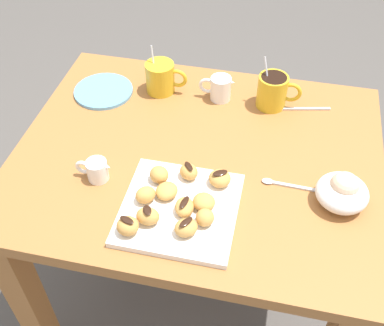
{
  "coord_description": "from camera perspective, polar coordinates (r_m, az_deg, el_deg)",
  "views": [
    {
      "loc": [
        0.18,
        -0.88,
        1.57
      ],
      "look_at": [
        -0.0,
        -0.06,
        0.73
      ],
      "focal_mm": 44.43,
      "sensor_mm": 36.0,
      "label": 1
    }
  ],
  "objects": [
    {
      "name": "ground_plane",
      "position": [
        1.81,
        0.49,
        -15.03
      ],
      "size": [
        8.0,
        8.0,
        0.0
      ],
      "primitive_type": "plane",
      "color": "#514C47"
    },
    {
      "name": "dining_table",
      "position": [
        1.34,
        0.63,
        -2.88
      ],
      "size": [
        0.95,
        0.77,
        0.71
      ],
      "color": "#A36633",
      "rests_on": "ground_plane"
    },
    {
      "name": "pastry_plate_square",
      "position": [
        1.1,
        -1.73,
        -5.51
      ],
      "size": [
        0.27,
        0.27,
        0.02
      ],
      "primitive_type": "cube",
      "color": "white",
      "rests_on": "dining_table"
    },
    {
      "name": "coffee_mug_mustard_left",
      "position": [
        1.42,
        -3.75,
        10.31
      ],
      "size": [
        0.12,
        0.09,
        0.14
      ],
      "color": "gold",
      "rests_on": "dining_table"
    },
    {
      "name": "coffee_mug_mustard_right",
      "position": [
        1.38,
        9.71,
        8.58
      ],
      "size": [
        0.13,
        0.08,
        0.15
      ],
      "color": "gold",
      "rests_on": "dining_table"
    },
    {
      "name": "cream_pitcher_white",
      "position": [
        1.4,
        3.39,
        9.05
      ],
      "size": [
        0.1,
        0.06,
        0.07
      ],
      "color": "white",
      "rests_on": "dining_table"
    },
    {
      "name": "ice_cream_bowl",
      "position": [
        1.15,
        17.62,
        -3.25
      ],
      "size": [
        0.12,
        0.12,
        0.09
      ],
      "color": "white",
      "rests_on": "dining_table"
    },
    {
      "name": "chocolate_sauce_pitcher",
      "position": [
        1.18,
        -11.38,
        -0.75
      ],
      "size": [
        0.09,
        0.05,
        0.06
      ],
      "color": "white",
      "rests_on": "dining_table"
    },
    {
      "name": "saucer_sky_left",
      "position": [
        1.46,
        -10.58,
        8.49
      ],
      "size": [
        0.17,
        0.17,
        0.01
      ],
      "primitive_type": "cylinder",
      "color": "#66A8DB",
      "rests_on": "dining_table"
    },
    {
      "name": "loose_spoon_near_saucer",
      "position": [
        1.41,
        12.25,
        6.4
      ],
      "size": [
        0.16,
        0.05,
        0.01
      ],
      "color": "silver",
      "rests_on": "dining_table"
    },
    {
      "name": "loose_spoon_by_plate",
      "position": [
        1.18,
        11.34,
        -2.6
      ],
      "size": [
        0.16,
        0.02,
        0.01
      ],
      "color": "silver",
      "rests_on": "dining_table"
    },
    {
      "name": "beignet_0",
      "position": [
        1.1,
        -5.6,
        -3.82
      ],
      "size": [
        0.06,
        0.06,
        0.04
      ],
      "primitive_type": "ellipsoid",
      "rotation": [
        0.0,
        0.0,
        2.4
      ],
      "color": "#D19347",
      "rests_on": "pastry_plate_square"
    },
    {
      "name": "beignet_1",
      "position": [
        1.06,
        -5.32,
        -6.38
      ],
      "size": [
        0.05,
        0.04,
        0.04
      ],
      "primitive_type": "ellipsoid",
      "rotation": [
        0.0,
        0.0,
        4.69
      ],
      "color": "#D19347",
      "rests_on": "pastry_plate_square"
    },
    {
      "name": "chocolate_drizzle_1",
      "position": [
        1.04,
        -5.4,
        -5.65
      ],
      "size": [
        0.03,
        0.03,
        0.0
      ],
      "primitive_type": "ellipsoid",
      "rotation": [
        0.0,
        0.0,
        5.15
      ],
      "color": "black",
      "rests_on": "beignet_1"
    },
    {
      "name": "beignet_2",
      "position": [
        1.04,
        -0.72,
        -7.76
      ],
      "size": [
        0.07,
        0.07,
        0.04
      ],
      "primitive_type": "ellipsoid",
      "rotation": [
        0.0,
        0.0,
        3.79
      ],
      "color": "#D19347",
      "rests_on": "pastry_plate_square"
    },
    {
      "name": "chocolate_drizzle_2",
      "position": [
        1.02,
        -0.73,
        -7.1
      ],
      "size": [
        0.03,
        0.04,
        0.0
      ],
      "primitive_type": "ellipsoid",
      "rotation": [
        0.0,
        0.0,
        4.14
      ],
      "color": "black",
      "rests_on": "beignet_2"
    },
    {
      "name": "beignet_3",
      "position": [
        1.08,
        -0.92,
        -5.31
      ],
      "size": [
        0.05,
        0.06,
        0.03
      ],
      "primitive_type": "ellipsoid",
      "rotation": [
        0.0,
        0.0,
        1.73
      ],
      "color": "#D19347",
      "rests_on": "pastry_plate_square"
    },
    {
      "name": "chocolate_drizzle_3",
      "position": [
        1.06,
        -0.93,
        -4.73
      ],
      "size": [
        0.02,
        0.04,
        0.0
      ],
      "primitive_type": "ellipsoid",
      "rotation": [
        0.0,
        0.0,
        1.36
      ],
      "color": "black",
      "rests_on": "beignet_3"
    },
    {
      "name": "beignet_4",
      "position": [
        1.05,
        1.56,
        -6.56
      ],
      "size": [
        0.05,
        0.05,
        0.04
      ],
      "primitive_type": "ellipsoid",
      "rotation": [
        0.0,
        0.0,
        2.88
      ],
      "color": "#D19347",
      "rests_on": "pastry_plate_square"
    },
    {
      "name": "beignet_5",
      "position": [
        1.15,
        -0.23,
        -1.08
      ],
      "size": [
        0.06,
        0.06,
        0.04
      ],
      "primitive_type": "ellipsoid",
      "rotation": [
        0.0,
        0.0,
        2.44
      ],
      "color": "#D19347",
      "rests_on": "pastry_plate_square"
    },
    {
      "name": "chocolate_drizzle_5",
      "position": [
        1.13,
        -0.23,
        -0.4
      ],
      "size": [
        0.03,
        0.04,
        0.0
      ],
      "primitive_type": "ellipsoid",
      "rotation": [
        0.0,
        0.0,
        2.24
      ],
      "color": "black",
      "rests_on": "beignet_5"
    },
    {
      "name": "beignet_6",
      "position": [
        1.09,
        1.44,
        -4.7
      ],
      "size": [
        0.07,
        0.07,
        0.03
      ],
      "primitive_type": "ellipsoid",
      "rotation": [
        0.0,
        0.0,
        5.68
      ],
      "color": "#D19347",
      "rests_on": "pastry_plate_square"
    },
    {
      "name": "beignet_7",
      "position": [
        1.14,
        -3.97,
        -1.39
      ],
      "size": [
        0.06,
        0.06,
        0.04
      ],
      "primitive_type": "ellipsoid",
      "rotation": [
        0.0,
        0.0,
        5.57
      ],
      "color": "#D19347",
      "rests_on": "pastry_plate_square"
    },
    {
      "name": "beignet_8",
      "position": [
        1.13,
        3.35,
        -1.85
      ],
      "size": [
        0.07,
        0.08,
        0.04
      ],
      "primitive_type": "ellipsoid",
      "rotation": [
        0.0,
        0.0,
        3.89
      ],
      "color": "#D19347",
      "rests_on": "pastry_plate_square"
    },
    {
      "name": "chocolate_drizzle_8",
      "position": [
        1.12,
        3.39,
        -1.19
      ],
      "size": [
        0.04,
        0.04,
        0.0
      ],
      "primitive_type": "ellipsoid",
      "rotation": [
        0.0,
        0.0,
        3.69
      ],
      "color": "black",
      "rests_on": "beignet_8"
    },
    {
      "name": "beignet_9",
      "position": [
        1.05,
        -7.72,
        -7.49
      ],
      "size": [
        0.06,
        0.05,
        0.04
      ],
      "primitive_type": "ellipsoid",
      "rotation": [
        0.0,
        0.0,
        2.99
      ],
      "color": "#D19347",
      "rests_on": "pastry_plate_square"
    },
    {
      "name": "chocolate_drizzle_9",
      "position": [
        1.03,
        -7.83,
        -6.79
      ],
      "size": [
        0.04,
        0.03,
        0.0
      ],
      "primitive_type": "ellipsoid",
      "rotation": [
        0.0,
        0.0,
        2.79
      ],
      "color": "black",
      "rests_on": "beignet_9"
    },
    {
      "name": "beignet_10",
      "position": [
        1.11,
        -3.06,
        -3.38
      ],
      "size": [
        0.06,
        0.07,
        0.03
      ],
      "primitive_type": "ellipsoid",
      "rotation": [
        0.0,
        0.0,
        6.01
      ],
      "color": "#D19347",
      "rests_on": "pastry_plate_square"
    }
  ]
}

